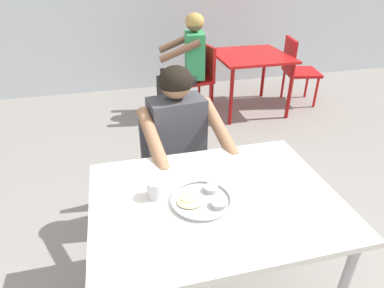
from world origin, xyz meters
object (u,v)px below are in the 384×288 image
Objects in this scene: diner_foreground at (182,145)px; table_background_red at (251,61)px; chair_red_right at (296,67)px; chair_red_left at (198,75)px; table_foreground at (215,211)px; chair_foreground at (173,158)px; patron_background at (186,57)px; thali_tray at (202,199)px; drinking_cup at (155,189)px.

diner_foreground is 1.38× the size of table_background_red.
chair_red_left is at bearing -179.83° from chair_red_right.
chair_foreground is (-0.04, 0.84, -0.21)m from table_foreground.
patron_background reaches higher than chair_red_right.
patron_background is (-1.46, -0.06, 0.23)m from chair_red_right.
table_background_red is at bearing -0.95° from patron_background.
chair_red_right is at bearing 41.76° from chair_foreground.
diner_foreground reaches higher than chair_foreground.
chair_red_right is (1.91, 2.58, -0.20)m from table_foreground.
chair_red_left is at bearing 76.68° from table_foreground.
chair_foreground is 0.67× the size of patron_background.
diner_foreground is 2.07m from chair_red_left.
thali_tray is at bearing -171.40° from table_foreground.
drinking_cup is at bearing 164.26° from table_foreground.
chair_foreground is 1.86m from chair_red_left.
table_foreground is 0.86m from chair_foreground.
diner_foreground reaches higher than thali_tray.
diner_foreground is 2.27m from table_background_red.
table_background_red is at bearing 52.44° from chair_foreground.
chair_red_left is 0.98× the size of chair_red_right.
table_foreground is 2.65m from chair_red_left.
table_foreground is at bearing -88.18° from diner_foreground.
thali_tray is at bearing -127.35° from chair_red_right.
table_background_red is at bearing 62.53° from thali_tray.
chair_red_left is (0.61, 2.57, -0.20)m from table_foreground.
table_foreground is at bearing -103.32° from chair_red_left.
table_foreground is 3.21m from chair_red_right.
diner_foreground is at bearing -123.72° from table_background_red.
chair_red_left reaches higher than chair_foreground.
table_foreground is 1.33× the size of chair_red_right.
diner_foreground is at bearing 91.82° from table_foreground.
thali_tray is at bearing -101.54° from patron_background.
table_foreground is at bearing -15.74° from drinking_cup.
patron_background reaches higher than table_background_red.
chair_foreground is (0.02, 0.85, -0.30)m from thali_tray.
chair_foreground is at bearing 92.93° from table_foreground.
table_background_red is (1.24, 2.51, -0.06)m from table_foreground.
chair_red_left reaches higher than thali_tray.
table_foreground is 1.32× the size of table_background_red.
table_foreground is 0.30m from drinking_cup.
chair_foreground is 0.96× the size of chair_red_right.
chair_foreground is at bearing -110.56° from chair_red_left.
thali_tray reaches higher than table_foreground.
table_foreground is 1.36× the size of chair_red_left.
chair_red_left is (0.63, 1.96, -0.21)m from diner_foreground.
thali_tray is 2.58m from patron_background.
table_foreground is at bearing -87.07° from chair_foreground.
patron_background is (0.49, 1.68, 0.24)m from chair_foreground.
chair_foreground is at bearing 74.00° from drinking_cup.
diner_foreground is (0.02, -0.22, 0.23)m from chair_foreground.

